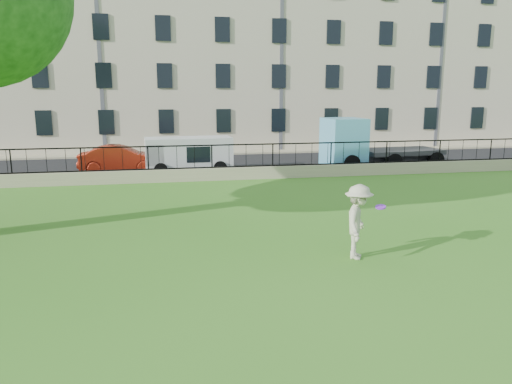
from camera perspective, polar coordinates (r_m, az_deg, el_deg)
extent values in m
plane|color=#36771C|center=(12.75, 0.78, -8.16)|extent=(120.00, 120.00, 0.00)
cube|color=gray|center=(24.21, -5.03, 2.05)|extent=(50.00, 0.40, 0.60)
cube|color=black|center=(24.15, -5.04, 2.83)|extent=(50.00, 0.05, 0.06)
cube|color=black|center=(24.01, -5.09, 5.35)|extent=(50.00, 0.05, 0.06)
cube|color=black|center=(28.87, -6.01, 3.00)|extent=(60.00, 9.00, 0.01)
cube|color=gray|center=(34.00, -6.79, 4.38)|extent=(60.00, 1.40, 0.12)
cube|color=#C3B49B|center=(39.48, -7.68, 14.73)|extent=(56.00, 10.00, 13.00)
imported|color=#BAB697|center=(13.13, 11.60, -3.36)|extent=(1.24, 1.45, 1.95)
cylinder|color=purple|center=(13.17, 14.05, -1.66)|extent=(0.30, 0.31, 0.12)
imported|color=maroon|center=(27.46, -15.21, 3.69)|extent=(4.32, 1.60, 1.41)
cube|color=silver|center=(26.40, -7.69, 4.18)|extent=(4.52, 1.94, 1.87)
cube|color=#58AACE|center=(29.03, 14.14, 5.51)|extent=(6.74, 2.75, 2.77)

